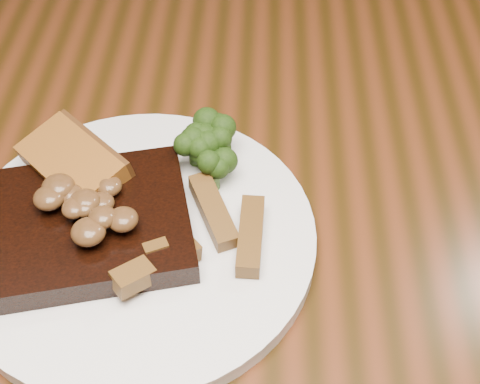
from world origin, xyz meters
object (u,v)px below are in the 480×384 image
object	(u,v)px
steak	(80,227)
potato_wedges	(199,234)
garlic_bread	(76,178)
plate	(138,239)
chair_far	(379,70)
dining_table	(222,287)

from	to	relation	value
steak	potato_wedges	distance (m)	0.10
garlic_bread	plate	bearing A→B (deg)	2.23
chair_far	garlic_bread	world-z (taller)	chair_far
garlic_bread	potato_wedges	xyz separation A→B (m)	(0.12, -0.06, 0.00)
dining_table	steak	size ratio (longest dim) A/B	8.79
steak	dining_table	bearing A→B (deg)	-1.29
chair_far	garlic_bread	xyz separation A→B (m)	(-0.37, -0.54, 0.27)
chair_far	plate	size ratio (longest dim) A/B	2.95
dining_table	chair_far	world-z (taller)	chair_far
plate	garlic_bread	bearing A→B (deg)	138.77
chair_far	steak	world-z (taller)	chair_far
chair_far	plate	world-z (taller)	chair_far
plate	potato_wedges	world-z (taller)	potato_wedges
chair_far	steak	xyz separation A→B (m)	(-0.35, -0.60, 0.28)
steak	potato_wedges	bearing A→B (deg)	-14.95
chair_far	potato_wedges	distance (m)	0.71
potato_wedges	plate	bearing A→B (deg)	172.50
dining_table	steak	distance (m)	0.17
steak	garlic_bread	xyz separation A→B (m)	(-0.02, 0.06, -0.00)
plate	garlic_bread	world-z (taller)	garlic_bread
dining_table	potato_wedges	size ratio (longest dim) A/B	16.43
dining_table	potato_wedges	world-z (taller)	potato_wedges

